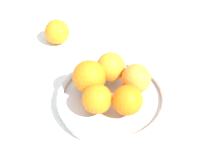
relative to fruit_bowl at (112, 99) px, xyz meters
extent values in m
plane|color=silver|center=(0.00, 0.00, -0.02)|extent=(4.00, 4.00, 0.00)
cylinder|color=silver|center=(0.00, 0.00, -0.01)|extent=(0.27, 0.27, 0.02)
torus|color=silver|center=(0.00, 0.00, 0.01)|extent=(0.28, 0.28, 0.01)
sphere|color=orange|center=(-0.05, -0.03, 0.05)|extent=(0.07, 0.07, 0.07)
sphere|color=orange|center=(0.02, -0.06, 0.05)|extent=(0.07, 0.07, 0.07)
sphere|color=orange|center=(0.06, 0.00, 0.05)|extent=(0.08, 0.08, 0.08)
sphere|color=orange|center=(0.02, 0.05, 0.06)|extent=(0.08, 0.08, 0.08)
sphere|color=orange|center=(-0.04, 0.04, 0.05)|extent=(0.07, 0.07, 0.07)
sphere|color=orange|center=(0.26, 0.15, 0.02)|extent=(0.07, 0.07, 0.07)
cylinder|color=white|center=(-0.11, 0.23, 0.03)|extent=(0.07, 0.07, 0.09)
camera|label=1|loc=(-0.52, 0.03, 0.59)|focal=50.00mm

